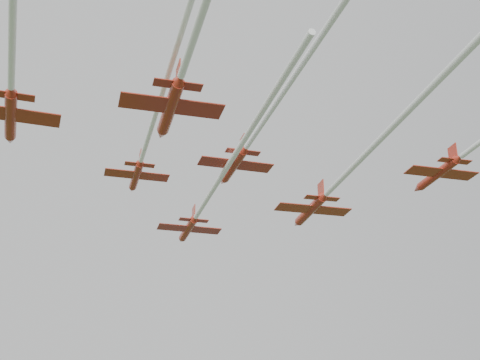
{
  "coord_description": "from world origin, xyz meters",
  "views": [
    {
      "loc": [
        -10.55,
        -73.31,
        19.05
      ],
      "look_at": [
        -2.52,
        1.14,
        50.66
      ],
      "focal_mm": 50.0,
      "sensor_mm": 36.0,
      "label": 1
    }
  ],
  "objects": [
    {
      "name": "jet_lead",
      "position": [
        -6.08,
        5.54,
        50.03
      ],
      "size": [
        12.75,
        55.61,
        2.71
      ],
      "rotation": [
        0.0,
        0.0,
        0.16
      ],
      "color": "red"
    },
    {
      "name": "jet_row2_left",
      "position": [
        -12.94,
        -9.65,
        52.61
      ],
      "size": [
        12.59,
        58.9,
        2.43
      ],
      "rotation": [
        0.0,
        0.0,
        0.15
      ],
      "color": "red"
    },
    {
      "name": "jet_row2_right",
      "position": [
        9.9,
        -9.38,
        49.69
      ],
      "size": [
        13.38,
        68.1,
        2.95
      ],
      "rotation": [
        0.0,
        0.0,
        0.13
      ],
      "color": "red"
    },
    {
      "name": "jet_row3_left",
      "position": [
        -23.73,
        -28.36,
        51.66
      ],
      "size": [
        18.34,
        68.7,
        2.97
      ],
      "rotation": [
        0.0,
        0.0,
        0.21
      ],
      "color": "red"
    },
    {
      "name": "jet_row3_mid",
      "position": [
        -2.15,
        -12.29,
        50.61
      ],
      "size": [
        11.05,
        43.85,
        2.56
      ],
      "rotation": [
        0.0,
        0.0,
        0.17
      ],
      "color": "red"
    },
    {
      "name": "jet_row4_left",
      "position": [
        -8.98,
        -33.39,
        49.14
      ],
      "size": [
        13.09,
        60.53,
        2.85
      ],
      "rotation": [
        0.0,
        0.0,
        0.15
      ],
      "color": "red"
    }
  ]
}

